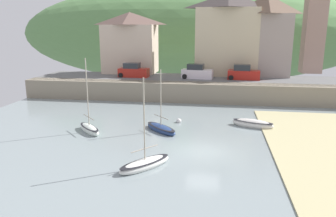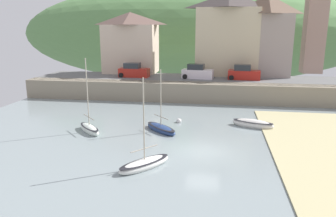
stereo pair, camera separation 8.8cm
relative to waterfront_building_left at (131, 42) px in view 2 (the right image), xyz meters
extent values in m
cube|color=gray|center=(12.27, -25.20, -6.93)|extent=(48.00, 40.00, 0.06)
cube|color=gray|center=(12.27, -8.20, -5.70)|extent=(48.00, 2.40, 2.40)
cube|color=#606060|center=(12.27, -4.50, -4.55)|extent=(48.00, 9.00, 0.10)
ellipsoid|color=#5B8A4E|center=(6.71, 30.00, 0.82)|extent=(80.00, 44.00, 22.06)
cube|color=beige|center=(0.00, 0.00, -0.98)|extent=(7.62, 5.17, 7.06)
pyramid|color=brown|center=(0.00, 0.00, 3.46)|extent=(7.92, 5.47, 1.81)
cube|color=beige|center=(14.15, 0.00, 0.15)|extent=(8.60, 5.32, 9.31)
pyramid|color=#463E3C|center=(14.15, 0.00, 5.80)|extent=(8.90, 5.62, 1.99)
cube|color=#A19289|center=(19.45, 0.00, -0.27)|extent=(6.63, 5.18, 8.47)
pyramid|color=brown|center=(19.45, 0.00, 5.26)|extent=(6.93, 5.48, 2.59)
cube|color=tan|center=(26.91, 4.00, 1.46)|extent=(2.80, 2.80, 11.93)
ellipsoid|color=white|center=(2.01, -21.98, -6.67)|extent=(3.13, 3.21, 0.84)
ellipsoid|color=black|center=(2.01, -21.98, -6.44)|extent=(3.07, 3.15, 0.12)
cylinder|color=#B2A893|center=(2.01, -21.98, -3.31)|extent=(0.09, 0.09, 5.88)
cylinder|color=gray|center=(2.01, -21.98, -5.54)|extent=(1.64, 1.71, 0.07)
ellipsoid|color=white|center=(8.57, -28.70, -6.70)|extent=(3.48, 3.86, 0.75)
ellipsoid|color=black|center=(8.57, -28.70, -6.49)|extent=(3.41, 3.79, 0.12)
cylinder|color=#B2A893|center=(8.57, -28.70, -3.60)|extent=(0.09, 0.09, 5.44)
cylinder|color=gray|center=(8.57, -28.70, -5.57)|extent=(1.45, 1.74, 0.07)
ellipsoid|color=navy|center=(8.26, -20.73, -6.71)|extent=(3.66, 3.70, 0.71)
ellipsoid|color=black|center=(8.26, -20.73, -6.51)|extent=(3.58, 3.63, 0.12)
cylinder|color=#B2A893|center=(8.26, -20.73, -3.85)|extent=(0.09, 0.09, 5.01)
cylinder|color=gray|center=(8.26, -20.73, -5.59)|extent=(1.54, 1.57, 0.07)
ellipsoid|color=silver|center=(16.52, -18.14, -6.65)|extent=(4.06, 2.51, 0.94)
ellipsoid|color=black|center=(16.52, -18.14, -6.39)|extent=(3.98, 2.46, 0.12)
cube|color=#AE2319|center=(1.62, -4.50, -3.90)|extent=(4.19, 1.93, 1.20)
cube|color=#282D33|center=(1.37, -4.50, -2.95)|extent=(2.18, 1.62, 0.80)
cylinder|color=black|center=(3.27, -3.70, -4.18)|extent=(0.64, 0.22, 0.64)
cylinder|color=black|center=(3.27, -5.30, -4.18)|extent=(0.64, 0.22, 0.64)
cylinder|color=black|center=(-0.03, -3.70, -4.18)|extent=(0.64, 0.22, 0.64)
cylinder|color=black|center=(-0.03, -5.30, -4.18)|extent=(0.64, 0.22, 0.64)
cube|color=silver|center=(10.40, -4.50, -3.90)|extent=(4.27, 2.15, 1.20)
cube|color=#282D33|center=(10.15, -4.50, -2.95)|extent=(2.26, 1.73, 0.80)
cylinder|color=black|center=(12.05, -3.70, -4.18)|extent=(0.64, 0.22, 0.64)
cylinder|color=black|center=(12.05, -5.30, -4.18)|extent=(0.64, 0.22, 0.64)
cylinder|color=black|center=(8.75, -3.70, -4.18)|extent=(0.64, 0.22, 0.64)
cylinder|color=black|center=(8.75, -5.30, -4.18)|extent=(0.64, 0.22, 0.64)
cube|color=#AE1F17|center=(16.48, -4.50, -3.90)|extent=(4.20, 1.95, 1.20)
cube|color=#282D33|center=(16.23, -4.50, -2.95)|extent=(2.19, 1.63, 0.80)
cylinder|color=black|center=(18.13, -3.70, -4.18)|extent=(0.64, 0.22, 0.64)
cylinder|color=black|center=(18.13, -5.30, -4.18)|extent=(0.64, 0.22, 0.64)
cylinder|color=black|center=(14.83, -3.70, -4.18)|extent=(0.64, 0.22, 0.64)
cylinder|color=black|center=(14.83, -5.30, -4.18)|extent=(0.64, 0.22, 0.64)
sphere|color=silver|center=(9.51, -17.76, -6.75)|extent=(0.51, 0.51, 0.51)
camera|label=1|loc=(13.15, -48.47, 2.12)|focal=35.11mm
camera|label=2|loc=(13.23, -48.46, 2.12)|focal=35.11mm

